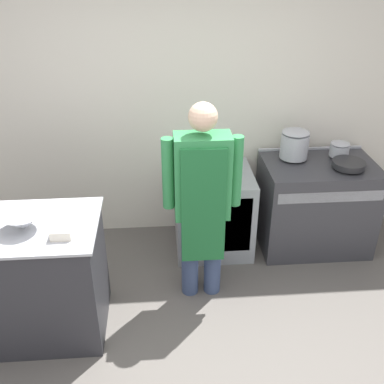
# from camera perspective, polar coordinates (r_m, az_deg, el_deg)

# --- Properties ---
(wall_back) EXTENTS (8.00, 0.05, 2.70)m
(wall_back) POSITION_cam_1_polar(r_m,az_deg,el_deg) (4.20, -1.20, 11.52)
(wall_back) COLOR silver
(wall_back) RESTS_ON ground_plane
(prep_counter) EXTENTS (1.07, 0.72, 0.93)m
(prep_counter) POSITION_cam_1_polar(r_m,az_deg,el_deg) (3.54, -19.80, -10.32)
(prep_counter) COLOR #2D2D33
(prep_counter) RESTS_ON ground_plane
(stove) EXTENTS (1.01, 0.69, 0.88)m
(stove) POSITION_cam_1_polar(r_m,az_deg,el_deg) (4.43, 15.33, -1.56)
(stove) COLOR #38383D
(stove) RESTS_ON ground_plane
(fridge_unit) EXTENTS (0.71, 0.68, 0.78)m
(fridge_unit) POSITION_cam_1_polar(r_m,az_deg,el_deg) (4.26, 2.71, -2.38)
(fridge_unit) COLOR #93999E
(fridge_unit) RESTS_ON ground_plane
(person_cook) EXTENTS (0.60, 0.24, 1.67)m
(person_cook) POSITION_cam_1_polar(r_m,az_deg,el_deg) (3.40, 1.29, -0.46)
(person_cook) COLOR #38476B
(person_cook) RESTS_ON ground_plane
(mixing_bowl) EXTENTS (0.27, 0.27, 0.12)m
(mixing_bowl) POSITION_cam_1_polar(r_m,az_deg,el_deg) (3.21, -20.69, -3.54)
(mixing_bowl) COLOR #B2B5BC
(mixing_bowl) RESTS_ON prep_counter
(plastic_tub) EXTENTS (0.13, 0.13, 0.07)m
(plastic_tub) POSITION_cam_1_polar(r_m,az_deg,el_deg) (3.06, -16.20, -4.89)
(plastic_tub) COLOR silver
(plastic_tub) RESTS_ON prep_counter
(stock_pot) EXTENTS (0.25, 0.25, 0.27)m
(stock_pot) POSITION_cam_1_polar(r_m,az_deg,el_deg) (4.21, 12.90, 6.00)
(stock_pot) COLOR #B2B5BC
(stock_pot) RESTS_ON stove
(saute_pan) EXTENTS (0.29, 0.29, 0.05)m
(saute_pan) POSITION_cam_1_polar(r_m,az_deg,el_deg) (4.20, 19.28, 3.36)
(saute_pan) COLOR #262628
(saute_pan) RESTS_ON stove
(sauce_pot) EXTENTS (0.18, 0.18, 0.14)m
(sauce_pot) POSITION_cam_1_polar(r_m,az_deg,el_deg) (4.38, 18.23, 5.23)
(sauce_pot) COLOR #B2B5BC
(sauce_pot) RESTS_ON stove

